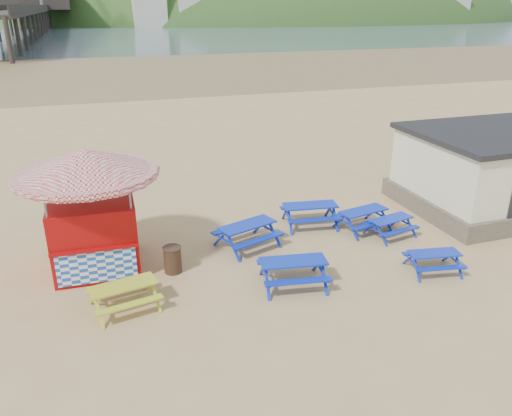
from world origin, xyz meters
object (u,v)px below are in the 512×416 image
object	(u,v)px
picnic_table_yellow	(124,296)
litter_bin	(173,259)
picnic_table_blue_a	(247,235)
ice_cream_kiosk	(90,195)
amenity_block	(502,169)
picnic_table_blue_b	(310,215)

from	to	relation	value
picnic_table_yellow	litter_bin	bearing A→B (deg)	33.82
picnic_table_blue_a	ice_cream_kiosk	bearing A→B (deg)	159.04
picnic_table_yellow	ice_cream_kiosk	world-z (taller)	ice_cream_kiosk
picnic_table_blue_a	litter_bin	bearing A→B (deg)	-179.35
picnic_table_blue_a	ice_cream_kiosk	size ratio (longest dim) A/B	0.54
ice_cream_kiosk	amenity_block	distance (m)	15.71
picnic_table_blue_a	amenity_block	bearing A→B (deg)	-16.63
picnic_table_blue_b	litter_bin	bearing A→B (deg)	-152.04
litter_bin	picnic_table_blue_a	bearing A→B (deg)	19.23
picnic_table_blue_a	picnic_table_yellow	distance (m)	4.97
picnic_table_blue_b	amenity_block	xyz separation A→B (m)	(8.08, -0.59, 1.15)
picnic_table_blue_a	picnic_table_blue_b	world-z (taller)	same
ice_cream_kiosk	picnic_table_yellow	bearing A→B (deg)	-75.81
picnic_table_yellow	amenity_block	xyz separation A→B (m)	(15.10, 2.88, 1.20)
litter_bin	picnic_table_blue_b	bearing A→B (deg)	19.21
picnic_table_blue_b	picnic_table_yellow	bearing A→B (deg)	-144.96
picnic_table_blue_b	litter_bin	size ratio (longest dim) A/B	2.59
picnic_table_blue_a	picnic_table_yellow	bearing A→B (deg)	-168.15
picnic_table_yellow	litter_bin	xyz separation A→B (m)	(1.58, 1.57, 0.06)
picnic_table_blue_b	amenity_block	size ratio (longest dim) A/B	0.30
picnic_table_blue_b	ice_cream_kiosk	distance (m)	7.89
picnic_table_blue_b	picnic_table_yellow	distance (m)	7.83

